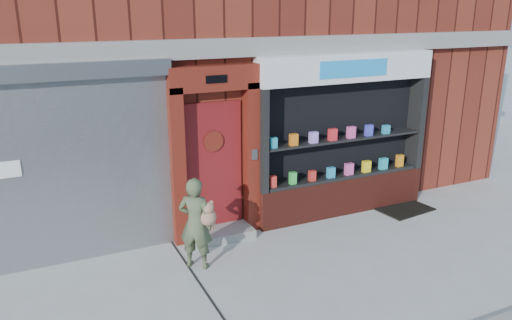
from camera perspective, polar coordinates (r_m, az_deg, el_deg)
ground at (r=7.57m, az=6.16°, el=-12.90°), size 80.00×80.00×0.00m
shutter_bay at (r=7.78m, az=-20.64°, el=0.70°), size 3.10×0.30×3.04m
red_door_bay at (r=8.24m, az=-4.70°, el=0.74°), size 1.52×0.58×2.90m
pharmacy_bay at (r=9.35m, az=9.90°, el=1.98°), size 3.50×0.41×3.00m
woman at (r=7.48m, az=-6.78°, el=-7.10°), size 0.62×0.59×1.42m
doormat at (r=10.16m, az=16.55°, el=-5.36°), size 1.10×0.83×0.03m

